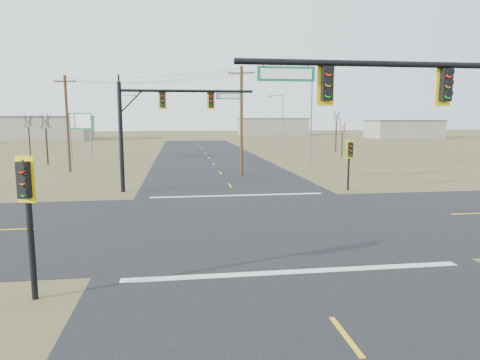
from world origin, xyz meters
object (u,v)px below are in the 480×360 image
at_px(mast_arm_near, 456,112).
at_px(streetlight_b, 281,120).
at_px(pedestal_signal_ne, 350,153).
at_px(bare_tree_c, 343,125).
at_px(pedestal_signal_sw, 26,196).
at_px(streetlight_c, 123,121).
at_px(bare_tree_b, 28,121).
at_px(bare_tree_d, 337,115).
at_px(streetlight_a, 309,111).
at_px(mast_arm_far, 160,114).
at_px(highway_sign, 80,127).
at_px(utility_pole_far, 67,122).
at_px(utility_pole_near, 241,120).
at_px(bare_tree_a, 45,120).

xyz_separation_m(mast_arm_near, streetlight_b, (7.35, 54.36, -0.48)).
height_order(pedestal_signal_ne, bare_tree_c, bare_tree_c).
xyz_separation_m(pedestal_signal_ne, pedestal_signal_sw, (-16.81, -17.18, 0.37)).
bearing_deg(mast_arm_near, streetlight_c, 105.42).
bearing_deg(bare_tree_b, bare_tree_d, 4.81).
relative_size(streetlight_a, bare_tree_d, 1.54).
xyz_separation_m(mast_arm_near, mast_arm_far, (-10.31, 18.65, 0.10)).
bearing_deg(highway_sign, utility_pole_far, -65.38).
bearing_deg(highway_sign, bare_tree_c, 22.75).
distance_m(utility_pole_near, bare_tree_c, 25.34).
bearing_deg(mast_arm_far, bare_tree_c, 48.71).
height_order(pedestal_signal_ne, highway_sign, highway_sign).
xyz_separation_m(mast_arm_near, pedestal_signal_ne, (3.45, 16.89, -2.74)).
bearing_deg(bare_tree_d, pedestal_signal_ne, -109.15).
bearing_deg(streetlight_c, bare_tree_d, 18.49).
distance_m(pedestal_signal_ne, streetlight_b, 37.74).
relative_size(mast_arm_far, streetlight_b, 1.08).
xyz_separation_m(pedestal_signal_sw, streetlight_c, (-3.32, 49.63, 1.72)).
bearing_deg(streetlight_b, bare_tree_c, -56.85).
distance_m(utility_pole_far, bare_tree_b, 18.27).
relative_size(mast_arm_near, pedestal_signal_sw, 2.56).
bearing_deg(streetlight_b, bare_tree_a, -154.35).
bearing_deg(bare_tree_a, bare_tree_d, 17.32).
bearing_deg(pedestal_signal_sw, bare_tree_c, 73.67).
relative_size(highway_sign, streetlight_a, 0.54).
bearing_deg(mast_arm_near, mast_arm_far, 115.67).
height_order(mast_arm_near, streetlight_a, streetlight_a).
distance_m(pedestal_signal_sw, bare_tree_c, 52.51).
bearing_deg(bare_tree_b, utility_pole_far, -60.95).
xyz_separation_m(mast_arm_far, streetlight_c, (-6.37, 30.69, -0.76)).
height_order(highway_sign, streetlight_c, streetlight_c).
relative_size(streetlight_b, bare_tree_c, 1.65).
height_order(mast_arm_far, bare_tree_c, mast_arm_far).
bearing_deg(utility_pole_near, bare_tree_c, 47.59).
relative_size(streetlight_a, bare_tree_a, 1.69).
height_order(mast_arm_far, pedestal_signal_ne, mast_arm_far).
xyz_separation_m(highway_sign, bare_tree_d, (36.39, 9.10, 1.53)).
xyz_separation_m(mast_arm_near, highway_sign, (-20.98, 42.22, -1.31)).
bearing_deg(bare_tree_d, utility_pole_near, -126.40).
relative_size(mast_arm_near, bare_tree_a, 1.70).
bearing_deg(pedestal_signal_sw, streetlight_a, 76.33).
xyz_separation_m(mast_arm_far, highway_sign, (-10.67, 23.57, -1.42)).
height_order(pedestal_signal_sw, highway_sign, highway_sign).
relative_size(utility_pole_near, bare_tree_d, 1.39).
xyz_separation_m(pedestal_signal_sw, bare_tree_d, (28.76, 51.61, 2.58)).
xyz_separation_m(pedestal_signal_sw, bare_tree_c, (27.14, 44.93, 1.13)).
distance_m(pedestal_signal_ne, bare_tree_d, 36.57).
height_order(pedestal_signal_sw, bare_tree_b, bare_tree_b).
height_order(pedestal_signal_sw, utility_pole_near, utility_pole_near).
height_order(mast_arm_near, streetlight_b, streetlight_b).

